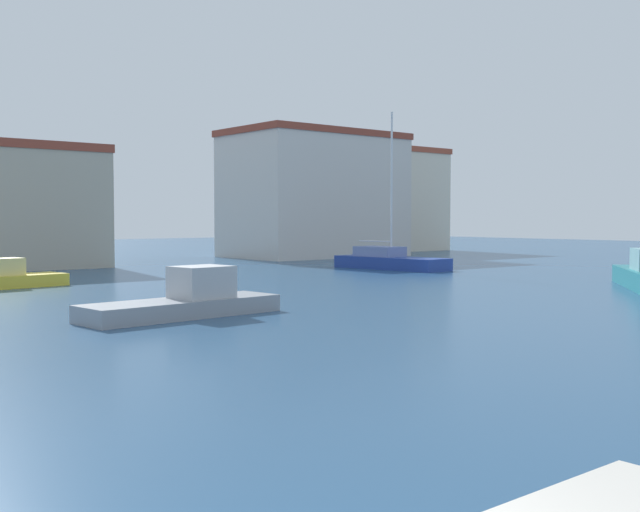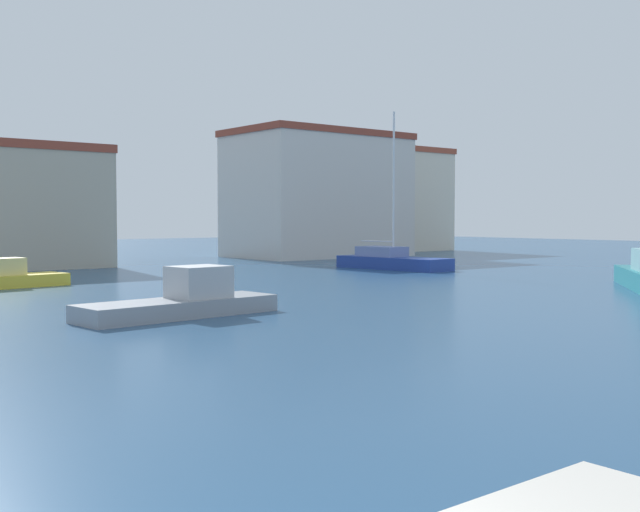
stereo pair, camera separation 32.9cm
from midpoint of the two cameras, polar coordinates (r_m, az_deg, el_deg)
water at (r=29.61m, az=-2.97°, el=-2.96°), size 160.00×160.00×0.00m
sailboat_blue_near_pier at (r=45.64m, az=5.47°, el=-0.29°), size 2.81×7.39×9.18m
motorboat_grey_mid_harbor at (r=23.79m, az=-9.60°, el=-3.27°), size 6.43×2.40×1.50m
yacht_club at (r=49.51m, az=-20.15°, el=3.47°), size 7.89×6.29×7.38m
warehouse_block at (r=60.34m, az=-0.02°, el=4.57°), size 13.33×8.46×9.66m
waterfront_apartments at (r=71.28m, az=3.84°, el=4.18°), size 13.51×9.01×9.40m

